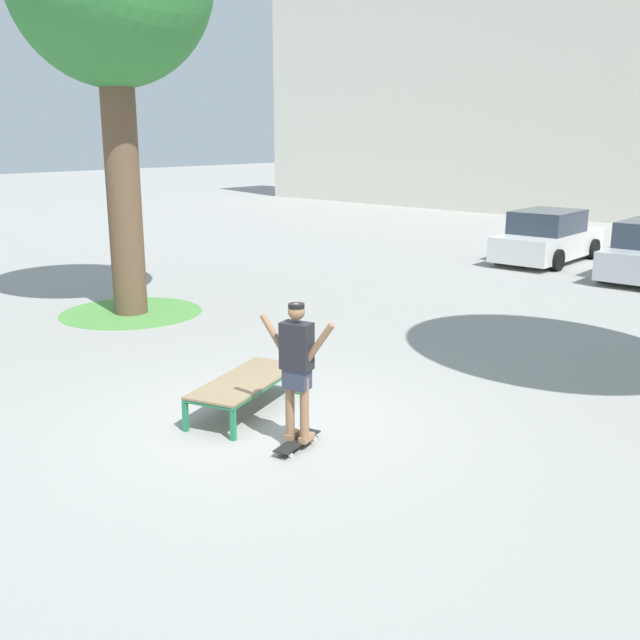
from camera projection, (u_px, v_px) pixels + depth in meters
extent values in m
plane|color=#999993|center=(270.00, 424.00, 9.69)|extent=(120.00, 120.00, 0.00)
cube|color=#237A4C|center=(257.00, 375.00, 11.03)|extent=(0.08, 0.08, 0.38)
cube|color=#237A4C|center=(299.00, 381.00, 10.75)|extent=(0.08, 0.08, 0.38)
cube|color=#237A4C|center=(185.00, 417.00, 9.40)|extent=(0.08, 0.08, 0.38)
cube|color=#237A4C|center=(233.00, 426.00, 9.12)|extent=(0.08, 0.08, 0.38)
cylinder|color=#237A4C|center=(223.00, 380.00, 10.16)|extent=(0.62, 1.83, 0.05)
cylinder|color=#237A4C|center=(268.00, 387.00, 9.88)|extent=(0.62, 1.83, 0.05)
cylinder|color=#237A4C|center=(277.00, 364.00, 10.83)|extent=(0.74, 0.28, 0.05)
cylinder|color=#237A4C|center=(208.00, 405.00, 9.21)|extent=(0.74, 0.28, 0.05)
cube|color=#847051|center=(246.00, 380.00, 10.01)|extent=(1.30, 2.04, 0.03)
cube|color=black|center=(297.00, 441.00, 8.94)|extent=(0.37, 0.82, 0.02)
cylinder|color=silver|center=(304.00, 436.00, 9.22)|extent=(0.04, 0.06, 0.06)
cylinder|color=silver|center=(314.00, 438.00, 9.15)|extent=(0.04, 0.06, 0.06)
cylinder|color=silver|center=(280.00, 453.00, 8.75)|extent=(0.04, 0.06, 0.06)
cylinder|color=silver|center=(291.00, 455.00, 8.68)|extent=(0.04, 0.06, 0.06)
cylinder|color=#8E6647|center=(290.00, 407.00, 8.88)|extent=(0.11, 0.11, 0.82)
cube|color=#99704C|center=(292.00, 435.00, 9.02)|extent=(0.15, 0.26, 0.07)
cylinder|color=#8E6647|center=(304.00, 410.00, 8.79)|extent=(0.11, 0.11, 0.82)
cube|color=#99704C|center=(307.00, 438.00, 8.92)|extent=(0.15, 0.26, 0.07)
cube|color=#33384C|center=(297.00, 379.00, 8.74)|extent=(0.34, 0.26, 0.24)
cube|color=#232328|center=(297.00, 346.00, 8.64)|extent=(0.40, 0.30, 0.56)
cylinder|color=#8E6647|center=(275.00, 336.00, 8.77)|extent=(0.41, 0.17, 0.52)
cylinder|color=#8E6647|center=(319.00, 343.00, 8.48)|extent=(0.41, 0.17, 0.52)
sphere|color=#8E6647|center=(296.00, 312.00, 8.54)|extent=(0.20, 0.20, 0.20)
cylinder|color=black|center=(296.00, 306.00, 8.53)|extent=(0.19, 0.19, 0.05)
cylinder|color=brown|center=(124.00, 195.00, 15.04)|extent=(0.69, 0.69, 4.90)
cylinder|color=#519342|center=(131.00, 312.00, 15.64)|extent=(2.94, 2.94, 0.01)
cube|color=silver|center=(548.00, 244.00, 21.69)|extent=(1.81, 4.24, 0.70)
cube|color=#2D3847|center=(547.00, 222.00, 21.41)|extent=(1.62, 2.14, 0.64)
cylinder|color=black|center=(539.00, 244.00, 23.23)|extent=(0.24, 0.61, 0.60)
cylinder|color=black|center=(593.00, 249.00, 22.16)|extent=(0.24, 0.61, 0.60)
cylinder|color=black|center=(500.00, 254.00, 21.32)|extent=(0.24, 0.61, 0.60)
cylinder|color=black|center=(557.00, 260.00, 20.24)|extent=(0.24, 0.61, 0.60)
cylinder|color=black|center=(638.00, 257.00, 20.71)|extent=(0.24, 0.61, 0.60)
cylinder|color=black|center=(604.00, 270.00, 18.78)|extent=(0.24, 0.61, 0.60)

